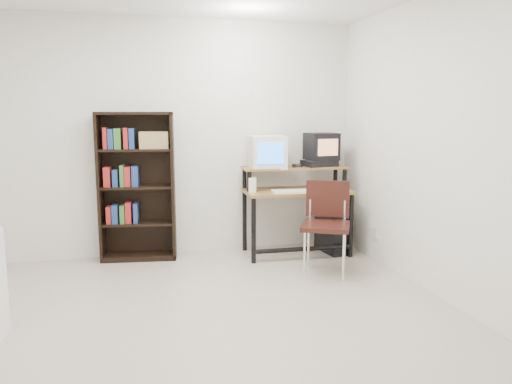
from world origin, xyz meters
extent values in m
cube|color=#C0B29F|center=(0.00, 0.00, -0.01)|extent=(4.00, 4.00, 0.01)
cube|color=silver|center=(0.00, 2.00, 1.30)|extent=(4.00, 0.01, 2.60)
cube|color=silver|center=(0.00, -2.00, 1.30)|extent=(4.00, 0.01, 2.60)
cube|color=silver|center=(2.00, 0.00, 1.30)|extent=(0.01, 4.00, 2.60)
cube|color=olive|center=(1.25, 1.60, 0.72)|extent=(1.20, 0.64, 0.03)
cube|color=olive|center=(1.26, 1.72, 0.97)|extent=(1.19, 0.41, 0.02)
cylinder|color=black|center=(0.69, 1.37, 0.36)|extent=(0.05, 0.05, 0.72)
cylinder|color=black|center=(1.79, 1.32, 0.36)|extent=(0.05, 0.05, 0.72)
cylinder|color=black|center=(0.71, 1.88, 0.49)|extent=(0.05, 0.05, 0.98)
cylinder|color=black|center=(1.81, 1.83, 0.49)|extent=(0.05, 0.05, 0.98)
cylinder|color=black|center=(1.24, 1.35, 0.12)|extent=(1.10, 0.10, 0.05)
cube|color=white|center=(0.94, 1.75, 1.15)|extent=(0.41, 0.41, 0.36)
cube|color=#2F83FC|center=(0.93, 1.55, 1.15)|extent=(0.29, 0.03, 0.23)
cube|color=black|center=(1.55, 1.69, 1.01)|extent=(0.40, 0.32, 0.08)
cube|color=black|center=(1.59, 1.74, 1.20)|extent=(0.35, 0.34, 0.31)
cube|color=tan|center=(1.60, 1.58, 1.20)|extent=(0.24, 0.03, 0.19)
cylinder|color=#26262B|center=(1.27, 1.68, 0.99)|extent=(0.14, 0.14, 0.05)
cube|color=white|center=(1.16, 1.45, 0.74)|extent=(0.49, 0.25, 0.03)
cube|color=black|center=(1.57, 1.46, 0.72)|extent=(0.25, 0.22, 0.01)
cube|color=white|center=(1.57, 1.45, 0.74)|extent=(0.11, 0.07, 0.03)
cube|color=white|center=(0.73, 1.57, 0.80)|extent=(0.10, 0.10, 0.17)
cube|color=black|center=(1.66, 1.57, 0.21)|extent=(0.26, 0.47, 0.42)
cube|color=black|center=(1.28, 0.83, 0.49)|extent=(0.61, 0.61, 0.04)
cube|color=black|center=(1.37, 1.02, 0.73)|extent=(0.41, 0.23, 0.37)
cylinder|color=silver|center=(1.04, 0.75, 0.23)|extent=(0.02, 0.02, 0.47)
cylinder|color=silver|center=(1.37, 0.59, 0.23)|extent=(0.02, 0.02, 0.47)
cylinder|color=silver|center=(1.20, 1.08, 0.23)|extent=(0.02, 0.02, 0.47)
cylinder|color=silver|center=(1.53, 0.92, 0.23)|extent=(0.02, 0.02, 0.47)
cube|color=black|center=(-0.87, 1.88, 0.80)|extent=(0.07, 0.27, 1.60)
cube|color=black|center=(-0.10, 1.78, 0.80)|extent=(0.07, 0.27, 1.60)
cube|color=black|center=(-0.47, 1.95, 0.80)|extent=(0.79, 0.13, 1.60)
cube|color=black|center=(-0.49, 1.83, 1.58)|extent=(0.83, 0.37, 0.03)
cube|color=black|center=(-0.49, 1.83, 0.03)|extent=(0.83, 0.37, 0.06)
cube|color=black|center=(-0.49, 1.83, 0.40)|extent=(0.76, 0.35, 0.03)
cube|color=black|center=(-0.49, 1.83, 0.80)|extent=(0.76, 0.35, 0.02)
cube|color=black|center=(-0.49, 1.83, 1.20)|extent=(0.76, 0.35, 0.02)
cube|color=olive|center=(-0.29, 1.80, 1.30)|extent=(0.32, 0.23, 0.18)
cube|color=beige|center=(1.99, 1.15, 0.30)|extent=(0.02, 0.08, 0.12)
camera|label=1|loc=(-0.58, -3.61, 1.59)|focal=35.00mm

